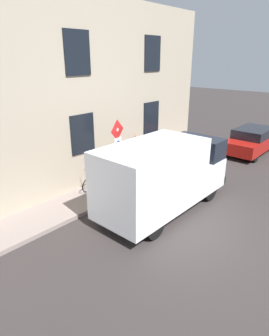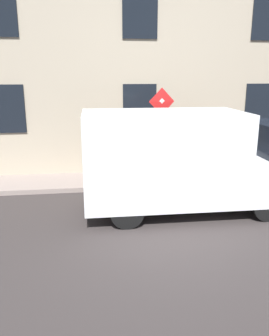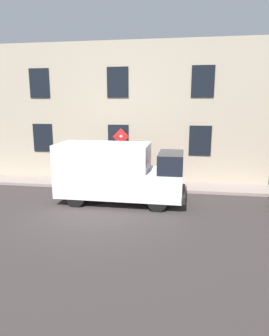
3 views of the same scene
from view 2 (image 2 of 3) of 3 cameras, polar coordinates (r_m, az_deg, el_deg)
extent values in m
plane|color=#342E2D|center=(7.72, 5.82, -10.53)|extent=(80.00, 80.00, 0.00)
cube|color=gray|center=(11.14, 1.41, -1.89)|extent=(1.66, 17.29, 0.14)
cube|color=#B1A38B|center=(11.81, 0.60, 16.42)|extent=(0.70, 15.29, 7.18)
cube|color=black|center=(12.80, 20.10, 9.62)|extent=(0.06, 1.10, 1.50)
cube|color=black|center=(11.49, 0.85, 9.99)|extent=(0.06, 1.10, 1.50)
cube|color=black|center=(11.65, -20.36, 9.13)|extent=(0.06, 1.10, 1.50)
cube|color=black|center=(12.89, 21.35, 22.41)|extent=(0.06, 1.10, 1.50)
cube|color=black|center=(11.59, 0.91, 24.29)|extent=(0.06, 1.10, 1.50)
cylinder|color=#474C47|center=(10.32, 4.30, 4.80)|extent=(0.09, 0.09, 2.69)
pyramid|color=silver|center=(10.11, 4.59, 10.85)|extent=(0.13, 0.50, 0.50)
pyramid|color=red|center=(10.11, 4.58, 10.85)|extent=(0.12, 0.55, 0.56)
cube|color=white|center=(10.18, 4.48, 7.77)|extent=(0.12, 0.44, 0.56)
cylinder|color=#1933B2|center=(10.15, 4.52, 8.09)|extent=(0.05, 0.24, 0.24)
pyramid|color=silver|center=(10.25, 4.46, 4.70)|extent=(0.13, 0.50, 0.50)
pyramid|color=red|center=(10.25, 4.45, 4.71)|extent=(0.12, 0.55, 0.56)
cube|color=white|center=(8.40, 4.64, 1.86)|extent=(2.03, 3.82, 2.18)
cube|color=white|center=(9.41, 20.27, -0.99)|extent=(2.01, 1.42, 1.10)
cylinder|color=black|center=(10.20, 16.62, -2.34)|extent=(0.23, 0.76, 0.76)
cylinder|color=black|center=(8.71, 21.19, -5.76)|extent=(0.23, 0.76, 0.76)
cylinder|color=black|center=(9.39, -2.36, -3.20)|extent=(0.23, 0.76, 0.76)
cylinder|color=black|center=(7.75, -1.26, -7.28)|extent=(0.23, 0.76, 0.76)
torus|color=black|center=(11.64, 9.87, 0.68)|extent=(0.17, 0.67, 0.66)
torus|color=black|center=(12.08, 14.46, 0.96)|extent=(0.17, 0.67, 0.66)
cylinder|color=green|center=(11.72, 11.44, 1.75)|extent=(0.09, 0.60, 0.60)
cylinder|color=green|center=(11.69, 11.84, 3.07)|extent=(0.11, 0.73, 0.07)
cylinder|color=green|center=(11.88, 13.02, 1.76)|extent=(0.05, 0.19, 0.55)
cylinder|color=green|center=(11.99, 13.55, 0.71)|extent=(0.08, 0.43, 0.12)
cylinder|color=green|center=(11.59, 10.04, 1.88)|extent=(0.04, 0.09, 0.50)
cube|color=black|center=(11.85, 13.44, 3.24)|extent=(0.10, 0.21, 0.06)
cylinder|color=#262626|center=(11.53, 10.22, 3.32)|extent=(0.46, 0.07, 0.03)
torus|color=black|center=(11.43, 4.75, 0.59)|extent=(0.15, 0.66, 0.66)
torus|color=black|center=(11.68, 9.81, 0.74)|extent=(0.15, 0.66, 0.66)
cylinder|color=#1A59A9|center=(11.45, 6.43, 1.64)|extent=(0.04, 0.60, 0.60)
cylinder|color=#1A59A9|center=(11.40, 6.84, 2.98)|extent=(0.05, 0.73, 0.07)
cylinder|color=#1A59A9|center=(11.54, 8.18, 1.60)|extent=(0.04, 0.19, 0.55)
cylinder|color=#1A59A9|center=(11.63, 8.79, 0.51)|extent=(0.04, 0.43, 0.12)
cylinder|color=#1A59A9|center=(11.37, 4.90, 1.80)|extent=(0.04, 0.09, 0.50)
cube|color=black|center=(11.49, 8.60, 3.12)|extent=(0.08, 0.20, 0.06)
cylinder|color=#262626|center=(11.31, 5.06, 3.27)|extent=(0.46, 0.04, 0.03)
torus|color=black|center=(11.20, -0.43, 0.35)|extent=(0.21, 0.67, 0.66)
torus|color=black|center=(11.46, 4.72, 0.64)|extent=(0.21, 0.67, 0.66)
cylinder|color=purple|center=(11.23, 1.26, 1.46)|extent=(0.09, 0.60, 0.60)
cylinder|color=purple|center=(11.18, 1.64, 2.84)|extent=(0.10, 0.73, 0.07)
cylinder|color=purple|center=(11.32, 3.04, 1.47)|extent=(0.05, 0.19, 0.55)
cylinder|color=purple|center=(11.41, 3.69, 0.38)|extent=(0.07, 0.43, 0.12)
cylinder|color=purple|center=(11.15, -0.30, 1.59)|extent=(0.04, 0.09, 0.50)
cube|color=black|center=(11.27, 3.43, 3.03)|extent=(0.10, 0.21, 0.06)
cylinder|color=#262626|center=(11.09, -0.18, 3.09)|extent=(0.46, 0.07, 0.03)
cylinder|color=#262B47|center=(11.83, 13.35, 1.21)|extent=(0.16, 0.16, 0.85)
cylinder|color=#262B47|center=(12.00, 13.11, 1.42)|extent=(0.16, 0.16, 0.85)
cube|color=#BA223A|center=(11.77, 13.45, 4.79)|extent=(0.42, 0.29, 0.62)
sphere|color=#936B4C|center=(11.70, 13.58, 6.96)|extent=(0.22, 0.22, 0.22)
camera|label=1|loc=(6.03, -75.19, 21.03)|focal=31.22mm
camera|label=3|loc=(6.35, 121.38, -0.88)|focal=31.76mm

